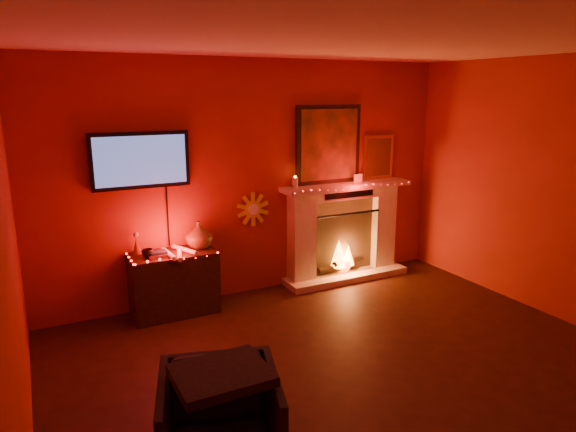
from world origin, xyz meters
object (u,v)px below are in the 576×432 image
at_px(sunburst_clock, 253,209).
at_px(armchair, 220,425).
at_px(fireplace, 343,222).
at_px(console_table, 176,279).
at_px(tv, 141,161).

height_order(sunburst_clock, armchair, sunburst_clock).
relative_size(fireplace, sunburst_clock, 5.45).
xyz_separation_m(fireplace, console_table, (-2.19, -0.13, -0.34)).
distance_m(sunburst_clock, armchair, 3.12).
bearing_deg(armchair, fireplace, 61.81).
distance_m(fireplace, sunburst_clock, 1.23).
height_order(tv, console_table, tv).
distance_m(console_table, armchair, 2.53).
distance_m(fireplace, armchair, 3.71).
bearing_deg(sunburst_clock, fireplace, -4.37).
relative_size(tv, armchair, 1.67).
relative_size(sunburst_clock, armchair, 0.54).
relative_size(fireplace, armchair, 2.93).
bearing_deg(fireplace, armchair, -134.61).
bearing_deg(console_table, armchair, -99.01).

